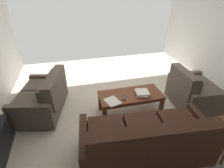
% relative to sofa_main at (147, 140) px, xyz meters
% --- Properties ---
extents(ground_plane, '(5.23, 5.88, 0.01)m').
position_rel_sofa_main_xyz_m(ground_plane, '(-0.08, -1.22, -0.37)').
color(ground_plane, beige).
extents(sofa_main, '(1.94, 0.99, 0.85)m').
position_rel_sofa_main_xyz_m(sofa_main, '(0.00, 0.00, 0.00)').
color(sofa_main, black).
rests_on(sofa_main, ground).
extents(loveseat_near, '(1.03, 1.34, 0.83)m').
position_rel_sofa_main_xyz_m(loveseat_near, '(1.53, -1.51, -0.01)').
color(loveseat_near, black).
rests_on(loveseat_near, ground).
extents(coffee_table, '(1.23, 0.54, 0.44)m').
position_rel_sofa_main_xyz_m(coffee_table, '(-0.13, -1.06, 0.01)').
color(coffee_table, brown).
rests_on(coffee_table, ground).
extents(armchair_side, '(0.87, 1.03, 0.86)m').
position_rel_sofa_main_xyz_m(armchair_side, '(-1.45, -0.95, 0.00)').
color(armchair_side, black).
rests_on(armchair_side, ground).
extents(book_stack, '(0.30, 0.35, 0.08)m').
position_rel_sofa_main_xyz_m(book_stack, '(-0.33, -0.99, 0.12)').
color(book_stack, '#C63833').
rests_on(book_stack, coffee_table).
extents(tv_remote, '(0.10, 0.16, 0.02)m').
position_rel_sofa_main_xyz_m(tv_remote, '(0.03, -0.96, 0.09)').
color(tv_remote, black).
rests_on(tv_remote, coffee_table).
extents(loose_magazine, '(0.31, 0.34, 0.01)m').
position_rel_sofa_main_xyz_m(loose_magazine, '(0.27, -0.92, 0.08)').
color(loose_magazine, silver).
rests_on(loose_magazine, coffee_table).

